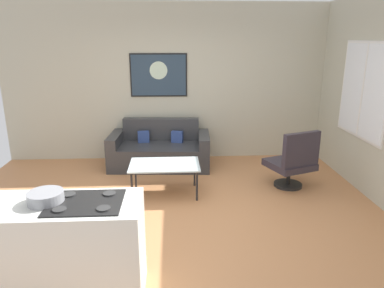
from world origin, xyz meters
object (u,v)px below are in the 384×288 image
(coffee_table, at_px, (165,166))
(couch, at_px, (160,151))
(armchair, at_px, (293,162))
(mixing_bowl, at_px, (46,198))
(wall_painting, at_px, (159,75))

(coffee_table, bearing_deg, couch, 94.96)
(coffee_table, bearing_deg, armchair, 2.85)
(mixing_bowl, bearing_deg, wall_painting, 77.80)
(armchair, bearing_deg, mixing_bowl, -142.16)
(couch, relative_size, wall_painting, 1.75)
(coffee_table, xyz_separation_m, armchair, (1.92, 0.10, -0.00))
(coffee_table, height_order, mixing_bowl, mixing_bowl)
(coffee_table, bearing_deg, wall_painting, 93.82)
(couch, height_order, armchair, armchair)
(armchair, distance_m, wall_painting, 2.79)
(mixing_bowl, bearing_deg, armchair, 37.84)
(coffee_table, relative_size, wall_painting, 0.98)
(couch, relative_size, mixing_bowl, 6.07)
(coffee_table, relative_size, armchair, 1.10)
(couch, xyz_separation_m, mixing_bowl, (-0.82, -3.32, 0.67))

